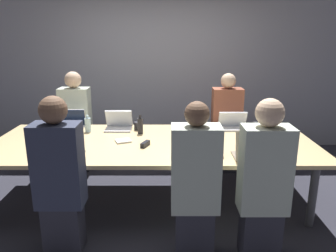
{
  "coord_description": "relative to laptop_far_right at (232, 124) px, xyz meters",
  "views": [
    {
      "loc": [
        0.17,
        -3.45,
        1.87
      ],
      "look_at": [
        0.17,
        0.1,
        0.88
      ],
      "focal_mm": 35.0,
      "sensor_mm": 36.0,
      "label": 1
    }
  ],
  "objects": [
    {
      "name": "ground_plane",
      "position": [
        -0.98,
        -0.5,
        -0.79
      ],
      "size": [
        24.0,
        24.0,
        0.0
      ],
      "primitive_type": "plane",
      "color": "#2D2D38"
    },
    {
      "name": "curtain_wall",
      "position": [
        -0.98,
        1.52,
        0.61
      ],
      "size": [
        12.0,
        0.06,
        2.8
      ],
      "color": "#9999A3",
      "rests_on": "ground_plane"
    },
    {
      "name": "conference_table",
      "position": [
        -0.98,
        -0.5,
        -0.11
      ],
      "size": [
        3.56,
        1.4,
        0.73
      ],
      "color": "#D6B77F",
      "rests_on": "ground_plane"
    },
    {
      "name": "laptop_far_right",
      "position": [
        0.0,
        0.0,
        0.0
      ],
      "size": [
        0.35,
        0.22,
        0.22
      ],
      "color": "#B7B7BC",
      "rests_on": "conference_table"
    },
    {
      "name": "person_far_right",
      "position": [
        -0.01,
        0.39,
        -0.12
      ],
      "size": [
        0.4,
        0.24,
        1.38
      ],
      "color": "#2D2D38",
      "rests_on": "ground_plane"
    },
    {
      "name": "cup_far_right",
      "position": [
        0.28,
        -0.04,
        -0.02
      ],
      "size": [
        0.08,
        0.08,
        0.1
      ],
      "color": "#232328",
      "rests_on": "conference_table"
    },
    {
      "name": "bottle_far_right",
      "position": [
        0.31,
        -0.17,
        0.03
      ],
      "size": [
        0.08,
        0.08,
        0.21
      ],
      "color": "#ADD1E0",
      "rests_on": "conference_table"
    },
    {
      "name": "laptop_near_right",
      "position": [
        -0.01,
        -1.04,
        0.01
      ],
      "size": [
        0.36,
        0.27,
        0.28
      ],
      "rotation": [
        0.0,
        0.0,
        3.14
      ],
      "color": "gray",
      "rests_on": "conference_table"
    },
    {
      "name": "person_near_right",
      "position": [
        -0.03,
        -1.5,
        -0.1
      ],
      "size": [
        0.4,
        0.24,
        1.4
      ],
      "rotation": [
        0.0,
        0.0,
        3.14
      ],
      "color": "#2D2D38",
      "rests_on": "ground_plane"
    },
    {
      "name": "cup_near_right",
      "position": [
        0.24,
        -0.96,
        -0.02
      ],
      "size": [
        0.08,
        0.08,
        0.08
      ],
      "color": "#232328",
      "rests_on": "conference_table"
    },
    {
      "name": "bottle_near_right",
      "position": [
        -0.31,
        -0.91,
        0.05
      ],
      "size": [
        0.07,
        0.07,
        0.27
      ],
      "color": "black",
      "rests_on": "conference_table"
    },
    {
      "name": "laptop_far_left",
      "position": [
        -2.05,
        0.06,
        0.0
      ],
      "size": [
        0.36,
        0.23,
        0.23
      ],
      "color": "silver",
      "rests_on": "conference_table"
    },
    {
      "name": "person_far_left",
      "position": [
        -2.09,
        0.43,
        -0.11
      ],
      "size": [
        0.4,
        0.24,
        1.4
      ],
      "color": "#2D2D38",
      "rests_on": "ground_plane"
    },
    {
      "name": "cup_far_left",
      "position": [
        -2.35,
        0.01,
        -0.01
      ],
      "size": [
        0.07,
        0.07,
        0.1
      ],
      "color": "#232328",
      "rests_on": "conference_table"
    },
    {
      "name": "bottle_far_left",
      "position": [
        -1.79,
        -0.12,
        0.02
      ],
      "size": [
        0.07,
        0.07,
        0.21
      ],
      "color": "#ADD1E0",
      "rests_on": "conference_table"
    },
    {
      "name": "laptop_far_midleft",
      "position": [
        -1.43,
        -0.02,
        0.01
      ],
      "size": [
        0.33,
        0.25,
        0.24
      ],
      "color": "silver",
      "rests_on": "conference_table"
    },
    {
      "name": "cup_far_midleft",
      "position": [
        -1.19,
        -0.04,
        -0.01
      ],
      "size": [
        0.09,
        0.09,
        0.1
      ],
      "color": "#232328",
      "rests_on": "conference_table"
    },
    {
      "name": "bottle_far_midleft",
      "position": [
        -1.15,
        -0.2,
        0.03
      ],
      "size": [
        0.07,
        0.07,
        0.23
      ],
      "color": "black",
      "rests_on": "conference_table"
    },
    {
      "name": "laptop_near_left",
      "position": [
        -1.81,
        -1.02,
        0.01
      ],
      "size": [
        0.32,
        0.26,
        0.27
      ],
      "rotation": [
        0.0,
        0.0,
        3.14
      ],
      "color": "#333338",
      "rests_on": "conference_table"
    },
    {
      "name": "person_near_left",
      "position": [
        -1.73,
        -1.41,
        -0.1
      ],
      "size": [
        0.4,
        0.24,
        1.4
      ],
      "rotation": [
        0.0,
        0.0,
        3.14
      ],
      "color": "#2D2D38",
      "rests_on": "ground_plane"
    },
    {
      "name": "cup_near_left",
      "position": [
        -2.08,
        -0.99,
        -0.03
      ],
      "size": [
        0.09,
        0.09,
        0.08
      ],
      "color": "red",
      "rests_on": "conference_table"
    },
    {
      "name": "bottle_near_left",
      "position": [
        -2.04,
        -0.86,
        0.03
      ],
      "size": [
        0.07,
        0.07,
        0.22
      ],
      "color": "green",
      "rests_on": "conference_table"
    },
    {
      "name": "laptop_near_midright",
      "position": [
        -0.59,
        -1.01,
        0.01
      ],
      "size": [
        0.32,
        0.26,
        0.26
      ],
      "rotation": [
        0.0,
        0.0,
        3.14
      ],
      "color": "#333338",
      "rests_on": "conference_table"
    },
    {
      "name": "person_near_midright",
      "position": [
        -0.59,
        -1.48,
        -0.12
      ],
      "size": [
        0.4,
        0.24,
        1.37
      ],
      "rotation": [
        0.0,
        0.0,
        3.14
      ],
      "color": "#2D2D38",
      "rests_on": "ground_plane"
    },
    {
      "name": "cup_near_midright",
      "position": [
        -0.33,
        -0.97,
        -0.02
      ],
      "size": [
        0.08,
        0.08,
        0.09
      ],
      "color": "red",
      "rests_on": "conference_table"
    },
    {
      "name": "stapler",
      "position": [
        -1.06,
        -0.67,
        -0.04
      ],
      "size": [
        0.1,
        0.16,
        0.05
      ],
      "rotation": [
        0.0,
        0.0,
        -0.4
      ],
      "color": "black",
      "rests_on": "conference_table"
    },
    {
      "name": "notebook",
      "position": [
        -1.31,
        -0.51,
        -0.05
      ],
      "size": [
        0.2,
        0.19,
        0.02
      ],
      "rotation": [
        0.0,
        0.0,
        0.37
      ],
      "color": "silver",
      "rests_on": "conference_table"
    }
  ]
}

